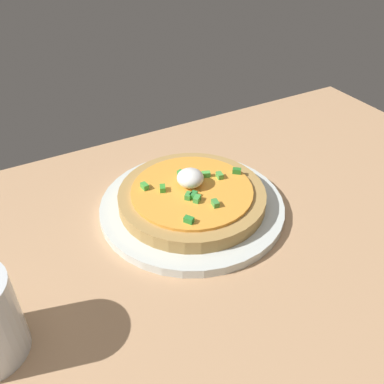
# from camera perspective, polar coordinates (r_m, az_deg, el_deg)

# --- Properties ---
(dining_table) EXTENTS (1.13, 0.73, 0.02)m
(dining_table) POSITION_cam_1_polar(r_m,az_deg,el_deg) (0.56, 2.00, -10.79)
(dining_table) COLOR tan
(dining_table) RESTS_ON ground
(plate) EXTENTS (0.28, 0.28, 0.01)m
(plate) POSITION_cam_1_polar(r_m,az_deg,el_deg) (0.64, -0.00, -1.94)
(plate) COLOR silver
(plate) RESTS_ON dining_table
(pizza) EXTENTS (0.22, 0.22, 0.05)m
(pizza) POSITION_cam_1_polar(r_m,az_deg,el_deg) (0.62, -0.01, -0.49)
(pizza) COLOR #B1894B
(pizza) RESTS_ON plate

